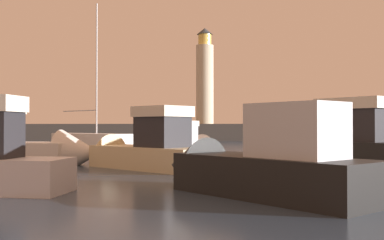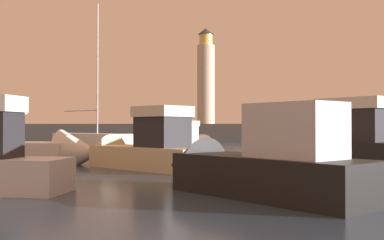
% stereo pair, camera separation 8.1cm
% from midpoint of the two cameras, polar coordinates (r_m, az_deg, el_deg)
% --- Properties ---
extents(ground_plane, '(220.00, 220.00, 0.00)m').
position_cam_midpoint_polar(ground_plane, '(31.77, -1.98, -4.24)').
color(ground_plane, '#2D3D51').
extents(breakwater, '(85.37, 4.08, 2.21)m').
position_cam_midpoint_polar(breakwater, '(61.26, 0.43, -1.51)').
color(breakwater, '#423F3D').
rests_on(breakwater, ground_plane).
extents(lighthouse, '(2.30, 2.30, 12.63)m').
position_cam_midpoint_polar(lighthouse, '(61.52, 1.75, 5.10)').
color(lighthouse, beige).
rests_on(lighthouse, breakwater).
extents(motorboat_0, '(8.24, 3.54, 3.62)m').
position_cam_midpoint_polar(motorboat_0, '(25.11, -18.96, -3.07)').
color(motorboat_0, white).
rests_on(motorboat_0, ground_plane).
extents(motorboat_1, '(7.79, 8.13, 3.70)m').
position_cam_midpoint_polar(motorboat_1, '(23.75, 15.12, -2.98)').
color(motorboat_1, black).
rests_on(motorboat_1, ground_plane).
extents(motorboat_2, '(7.23, 6.51, 3.24)m').
position_cam_midpoint_polar(motorboat_2, '(21.78, -6.59, -3.59)').
color(motorboat_2, beige).
rests_on(motorboat_2, ground_plane).
extents(motorboat_4, '(6.46, 6.74, 2.90)m').
position_cam_midpoint_polar(motorboat_4, '(13.41, 7.01, -5.54)').
color(motorboat_4, black).
rests_on(motorboat_4, ground_plane).
extents(motorboat_5, '(3.75, 6.71, 2.64)m').
position_cam_midpoint_polar(motorboat_5, '(32.21, 0.48, -3.02)').
color(motorboat_5, white).
rests_on(motorboat_5, ground_plane).
extents(sailboat_moored, '(7.98, 6.90, 12.05)m').
position_cam_midpoint_polar(sailboat_moored, '(39.81, -12.20, -2.50)').
color(sailboat_moored, white).
rests_on(sailboat_moored, ground_plane).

